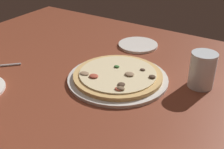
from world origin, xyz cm
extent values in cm
cube|color=brown|center=(0.00, 0.00, 2.00)|extent=(150.00, 110.00, 4.00)
cylinder|color=silver|center=(-1.00, -5.17, 4.50)|extent=(31.30, 31.30, 1.00)
cylinder|color=tan|center=(-1.00, -5.17, 5.60)|extent=(27.72, 27.72, 1.20)
cylinder|color=beige|center=(-1.00, -5.17, 6.40)|extent=(23.96, 23.96, 0.40)
ellipsoid|color=#937556|center=(7.21, 0.97, 6.81)|extent=(3.09, 2.26, 0.41)
ellipsoid|color=#387033|center=(1.22, -8.12, 6.88)|extent=(1.84, 1.43, 0.55)
ellipsoid|color=#4C3828|center=(-5.73, 0.62, 6.86)|extent=(2.24, 2.18, 0.53)
ellipsoid|color=#AD4733|center=(-6.38, 3.20, 6.80)|extent=(2.43, 1.74, 0.41)
ellipsoid|color=brown|center=(-6.76, 2.72, 6.95)|extent=(2.49, 1.90, 0.70)
ellipsoid|color=#4C3828|center=(-11.31, -8.08, 6.94)|extent=(2.14, 1.81, 0.68)
ellipsoid|color=#937556|center=(-4.74, -5.83, 6.92)|extent=(3.00, 2.58, 0.64)
ellipsoid|color=#AD4733|center=(3.71, 1.00, 6.91)|extent=(2.89, 2.57, 0.62)
ellipsoid|color=#4C3828|center=(-6.69, -10.77, 6.82)|extent=(1.75, 1.33, 0.44)
cylinder|color=silver|center=(-23.77, -15.52, 9.41)|extent=(7.63, 7.63, 10.82)
cylinder|color=silver|center=(-23.77, -15.52, 6.98)|extent=(7.02, 7.02, 5.96)
cylinder|color=silver|center=(6.40, -32.36, 4.45)|extent=(15.34, 15.34, 0.90)
cylinder|color=silver|center=(35.60, 6.74, 4.35)|extent=(6.45, 6.38, 0.70)
camera|label=1|loc=(-42.52, 63.18, 49.92)|focal=47.26mm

